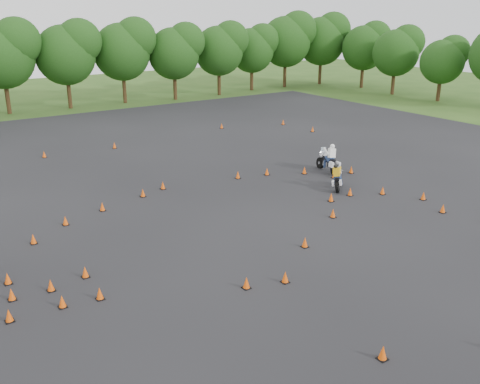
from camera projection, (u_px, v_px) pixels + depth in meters
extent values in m
plane|color=#2D5119|center=(289.00, 239.00, 24.80)|extent=(140.00, 140.00, 0.00)
plane|color=black|center=(220.00, 203.00, 29.49)|extent=(62.00, 62.00, 0.00)
cone|color=#ED530A|center=(350.00, 192.00, 30.57)|extent=(0.26, 0.26, 0.45)
cone|color=#ED530A|center=(100.00, 294.00, 19.61)|extent=(0.26, 0.26, 0.45)
cone|color=#ED530A|center=(443.00, 209.00, 27.99)|extent=(0.26, 0.26, 0.45)
cone|color=#ED530A|center=(62.00, 302.00, 19.06)|extent=(0.26, 0.26, 0.45)
cone|color=#ED530A|center=(305.00, 242.00, 23.92)|extent=(0.26, 0.26, 0.45)
cone|color=#ED530A|center=(423.00, 196.00, 29.89)|extent=(0.26, 0.26, 0.45)
cone|color=#ED530A|center=(267.00, 172.00, 34.37)|extent=(0.26, 0.26, 0.45)
cone|color=#ED530A|center=(114.00, 145.00, 41.01)|extent=(0.26, 0.26, 0.45)
cone|color=#ED530A|center=(313.00, 129.00, 46.57)|extent=(0.26, 0.26, 0.45)
cone|color=#ED530A|center=(33.00, 239.00, 24.26)|extent=(0.26, 0.26, 0.45)
cone|color=#ED530A|center=(331.00, 198.00, 29.63)|extent=(0.26, 0.26, 0.45)
cone|color=#ED530A|center=(238.00, 175.00, 33.68)|extent=(0.26, 0.26, 0.45)
cone|color=#ED530A|center=(246.00, 283.00, 20.37)|extent=(0.26, 0.26, 0.45)
cone|color=#ED530A|center=(8.00, 279.00, 20.70)|extent=(0.26, 0.26, 0.45)
cone|color=#ED530A|center=(102.00, 207.00, 28.25)|extent=(0.26, 0.26, 0.45)
cone|color=#ED530A|center=(334.00, 175.00, 33.78)|extent=(0.26, 0.26, 0.45)
cone|color=#ED530A|center=(383.00, 191.00, 30.77)|extent=(0.26, 0.26, 0.45)
cone|color=#ED530A|center=(143.00, 193.00, 30.38)|extent=(0.26, 0.26, 0.45)
cone|color=#ED530A|center=(283.00, 122.00, 49.48)|extent=(0.26, 0.26, 0.45)
cone|color=#ED530A|center=(65.00, 221.00, 26.38)|extent=(0.26, 0.26, 0.45)
cone|color=#ED530A|center=(12.00, 295.00, 19.54)|extent=(0.26, 0.26, 0.45)
cone|color=#ED530A|center=(351.00, 170.00, 34.77)|extent=(0.26, 0.26, 0.45)
cone|color=#ED530A|center=(333.00, 213.00, 27.35)|extent=(0.26, 0.26, 0.45)
cone|color=#ED530A|center=(285.00, 277.00, 20.81)|extent=(0.26, 0.26, 0.45)
cone|color=#ED530A|center=(51.00, 285.00, 20.19)|extent=(0.26, 0.26, 0.45)
cone|color=#ED530A|center=(383.00, 353.00, 16.22)|extent=(0.26, 0.26, 0.45)
cone|color=#ED530A|center=(9.00, 316.00, 18.19)|extent=(0.26, 0.26, 0.45)
cone|color=#ED530A|center=(304.00, 170.00, 34.63)|extent=(0.26, 0.26, 0.45)
cone|color=#ED530A|center=(85.00, 272.00, 21.21)|extent=(0.26, 0.26, 0.45)
cone|color=#ED530A|center=(163.00, 185.00, 31.67)|extent=(0.26, 0.26, 0.45)
cone|color=#ED530A|center=(44.00, 154.00, 38.47)|extent=(0.26, 0.26, 0.45)
cone|color=#ED530A|center=(222.00, 126.00, 47.89)|extent=(0.26, 0.26, 0.45)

